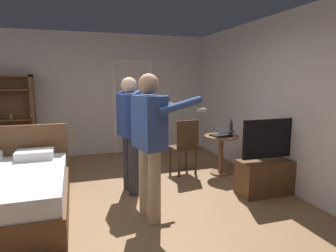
# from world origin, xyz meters

# --- Properties ---
(ground_plane) EXTENTS (6.91, 6.91, 0.00)m
(ground_plane) POSITION_xyz_m (0.00, 0.00, 0.00)
(ground_plane) COLOR olive
(wall_back) EXTENTS (5.12, 0.12, 2.69)m
(wall_back) POSITION_xyz_m (0.00, 3.20, 1.34)
(wall_back) COLOR silver
(wall_back) RESTS_ON ground_plane
(wall_right) EXTENTS (0.12, 6.52, 2.69)m
(wall_right) POSITION_xyz_m (2.50, 0.00, 1.34)
(wall_right) COLOR silver
(wall_right) RESTS_ON ground_plane
(doorway_frame) EXTENTS (0.93, 0.08, 2.13)m
(doorway_frame) POSITION_xyz_m (0.69, 3.12, 1.22)
(doorway_frame) COLOR white
(doorway_frame) RESTS_ON ground_plane
(bed) EXTENTS (1.57, 1.91, 1.02)m
(bed) POSITION_xyz_m (-1.51, 0.33, 0.30)
(bed) COLOR brown
(bed) RESTS_ON ground_plane
(bookshelf) EXTENTS (0.84, 0.32, 1.78)m
(bookshelf) POSITION_xyz_m (-1.79, 2.98, 0.96)
(bookshelf) COLOR brown
(bookshelf) RESTS_ON ground_plane
(tv_flatscreen) EXTENTS (0.98, 0.40, 1.13)m
(tv_flatscreen) POSITION_xyz_m (2.14, -0.02, 0.33)
(tv_flatscreen) COLOR brown
(tv_flatscreen) RESTS_ON ground_plane
(side_table) EXTENTS (0.61, 0.61, 0.70)m
(side_table) POSITION_xyz_m (1.87, 1.01, 0.47)
(side_table) COLOR brown
(side_table) RESTS_ON ground_plane
(laptop) EXTENTS (0.38, 0.38, 0.16)m
(laptop) POSITION_xyz_m (1.84, 0.97, 0.75)
(laptop) COLOR black
(laptop) RESTS_ON side_table
(bottle_on_table) EXTENTS (0.06, 0.06, 0.30)m
(bottle_on_table) POSITION_xyz_m (2.01, 0.93, 0.83)
(bottle_on_table) COLOR #2F3230
(bottle_on_table) RESTS_ON side_table
(wooden_chair) EXTENTS (0.48, 0.48, 0.99)m
(wooden_chair) POSITION_xyz_m (1.24, 1.18, 0.54)
(wooden_chair) COLOR #4C331E
(wooden_chair) RESTS_ON ground_plane
(person_blue_shirt) EXTENTS (0.83, 0.64, 1.76)m
(person_blue_shirt) POSITION_xyz_m (0.24, -0.25, 1.03)
(person_blue_shirt) COLOR tan
(person_blue_shirt) RESTS_ON ground_plane
(person_striped_shirt) EXTENTS (0.76, 0.65, 1.72)m
(person_striped_shirt) POSITION_xyz_m (0.18, 0.67, 1.01)
(person_striped_shirt) COLOR #333338
(person_striped_shirt) RESTS_ON ground_plane
(suitcase_dark) EXTENTS (0.46, 0.35, 0.31)m
(suitcase_dark) POSITION_xyz_m (-1.20, 2.08, 0.15)
(suitcase_dark) COLOR black
(suitcase_dark) RESTS_ON ground_plane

